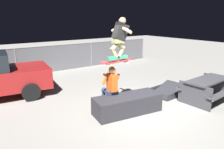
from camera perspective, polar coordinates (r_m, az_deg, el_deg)
The scene contains 8 objects.
ground_plane at distance 6.36m, azimuth 7.15°, elevation -10.02°, with size 40.00×40.00×0.00m, color gray.
ledge_box_main at distance 6.19m, azimuth 4.17°, elevation -8.01°, with size 1.98×0.72×0.52m, color #28282D.
person_sitting_on_ledge at distance 6.21m, azimuth -0.46°, elevation -2.98°, with size 0.60×0.78×1.36m.
skateboard at distance 5.87m, azimuth 1.57°, elevation 3.51°, with size 1.03×0.25×0.13m.
skater_airborne at distance 5.80m, azimuth 2.09°, elevation 10.24°, with size 0.62×0.89×1.12m.
kicker_ramp at distance 7.94m, azimuth 14.71°, elevation -4.64°, with size 1.27×0.98×0.45m.
picnic_table_back at distance 7.65m, azimuth 24.37°, elevation -2.91°, with size 1.77×1.42×0.75m.
fence_back at distance 11.22m, azimuth -14.47°, elevation 4.53°, with size 12.05×0.05×1.35m.
Camera 1 is at (-3.97, -4.18, 2.69)m, focal length 33.86 mm.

